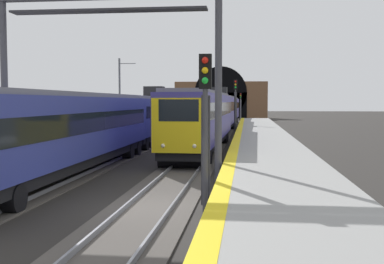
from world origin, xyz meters
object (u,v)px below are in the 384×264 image
at_px(train_adjacent_platform, 154,116).
at_px(railway_signal_mid, 235,101).
at_px(railway_signal_near, 205,117).
at_px(train_main_approaching, 219,112).
at_px(overhead_signal_gantry, 108,39).
at_px(railway_signal_far, 241,104).
at_px(catenary_mast_near, 120,94).

distance_m(train_adjacent_platform, railway_signal_mid, 12.31).
bearing_deg(train_adjacent_platform, railway_signal_near, 14.78).
bearing_deg(railway_signal_near, railway_signal_mid, -180.00).
distance_m(train_main_approaching, overhead_signal_gantry, 33.18).
bearing_deg(railway_signal_far, train_adjacent_platform, -7.98).
relative_size(train_main_approaching, railway_signal_far, 11.69).
relative_size(railway_signal_near, overhead_signal_gantry, 0.53).
distance_m(train_adjacent_platform, railway_signal_far, 48.70).
height_order(railway_signal_near, catenary_mast_near, catenary_mast_near).
bearing_deg(train_adjacent_platform, railway_signal_far, 172.31).
distance_m(railway_signal_near, overhead_signal_gantry, 6.67).
distance_m(railway_signal_mid, catenary_mast_near, 13.56).
xyz_separation_m(train_main_approaching, railway_signal_near, (-37.12, -1.76, 0.60)).
xyz_separation_m(overhead_signal_gantry, catenary_mast_near, (34.86, 9.00, -1.59)).
xyz_separation_m(railway_signal_near, railway_signal_far, (74.37, 0.00, 0.10)).
bearing_deg(railway_signal_mid, overhead_signal_gantry, -7.55).
xyz_separation_m(train_main_approaching, railway_signal_far, (37.26, -1.76, 0.71)).
height_order(train_main_approaching, overhead_signal_gantry, overhead_signal_gantry).
bearing_deg(overhead_signal_gantry, railway_signal_near, -134.76).
height_order(railway_signal_near, overhead_signal_gantry, overhead_signal_gantry).
bearing_deg(railway_signal_near, train_adjacent_platform, -165.51).
distance_m(railway_signal_near, railway_signal_mid, 36.36).
height_order(train_main_approaching, railway_signal_far, railway_signal_far).
xyz_separation_m(train_adjacent_platform, railway_signal_mid, (10.21, -6.76, 1.24)).
height_order(railway_signal_far, catenary_mast_near, catenary_mast_near).
bearing_deg(railway_signal_near, overhead_signal_gantry, -134.76).
relative_size(train_adjacent_platform, overhead_signal_gantry, 6.65).
xyz_separation_m(railway_signal_mid, railway_signal_far, (38.01, -0.00, -0.38)).
bearing_deg(overhead_signal_gantry, train_adjacent_platform, 6.51).
xyz_separation_m(train_main_approaching, catenary_mast_near, (1.97, 11.50, 1.93)).
xyz_separation_m(train_adjacent_platform, railway_signal_far, (48.23, -6.76, 0.86)).
relative_size(train_main_approaching, catenary_mast_near, 7.03).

